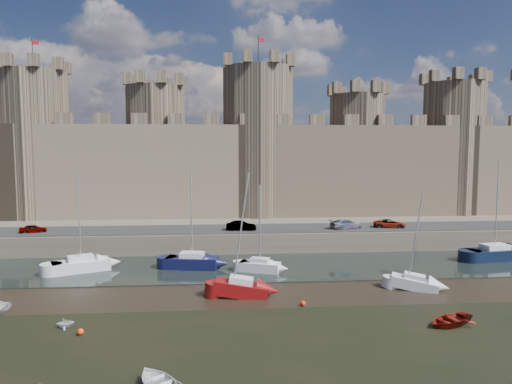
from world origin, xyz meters
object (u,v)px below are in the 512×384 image
car_1 (241,226)px  car_2 (347,224)px  car_3 (390,224)px  sailboat_3 (495,253)px  sailboat_2 (260,265)px  sailboat_5 (414,282)px  sailboat_4 (241,288)px  sailboat_0 (81,264)px  car_0 (33,229)px  sailboat_1 (192,261)px

car_1 → car_2: (13.75, 0.19, 0.02)m
car_3 → car_1: bearing=102.5°
sailboat_3 → car_1: bearing=157.0°
car_3 → sailboat_2: sailboat_2 is taller
sailboat_5 → sailboat_3: bearing=59.6°
sailboat_2 → sailboat_4: size_ratio=0.84×
sailboat_0 → sailboat_3: size_ratio=0.93×
car_1 → car_2: size_ratio=0.86×
car_2 → car_3: size_ratio=1.09×
sailboat_4 → car_2: bearing=58.9°
car_0 → sailboat_5: 44.60m
car_2 → sailboat_4: (-14.62, -18.74, -2.36)m
car_0 → sailboat_1: 22.14m
sailboat_0 → sailboat_4: bearing=-54.2°
sailboat_0 → sailboat_3: 46.14m
car_3 → sailboat_4: sailboat_4 is taller
car_2 → sailboat_0: bearing=95.0°
car_2 → sailboat_2: bearing=119.9°
sailboat_1 → car_2: bearing=35.3°
sailboat_4 → car_0: bearing=149.3°
car_2 → sailboat_5: bearing=172.0°
sailboat_2 → sailboat_5: size_ratio=1.02×
car_1 → car_3: car_1 is taller
car_0 → sailboat_2: (27.08, -11.26, -2.28)m
car_2 → sailboat_5: size_ratio=0.50×
sailboat_4 → car_1: bearing=94.1°
sailboat_2 → sailboat_5: (13.55, -6.98, -0.09)m
car_0 → car_1: 25.65m
sailboat_2 → sailboat_4: 8.08m
sailboat_3 → sailboat_4: sailboat_3 is taller
car_1 → sailboat_1: 10.78m
sailboat_1 → car_3: bearing=30.8°
sailboat_5 → sailboat_0: bearing=-170.9°
sailboat_2 → sailboat_4: (-2.30, -7.74, 0.03)m
sailboat_2 → sailboat_4: bearing=-86.2°
car_1 → sailboat_1: size_ratio=0.34×
sailboat_1 → sailboat_4: (4.82, -9.67, -0.07)m
sailboat_0 → sailboat_1: bearing=-22.7°
sailboat_4 → car_3: bearing=49.9°
sailboat_0 → sailboat_1: (11.48, 0.34, 0.03)m
car_1 → sailboat_5: sailboat_5 is taller
sailboat_0 → car_0: bearing=106.8°
sailboat_1 → sailboat_3: size_ratio=0.96×
sailboat_5 → sailboat_2: bearing=176.7°
car_0 → sailboat_0: 13.05m
car_2 → car_3: 5.84m
sailboat_1 → sailboat_4: sailboat_1 is taller
car_3 → sailboat_1: 27.05m
car_3 → sailboat_0: sailboat_0 is taller
sailboat_1 → sailboat_3: sailboat_3 is taller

